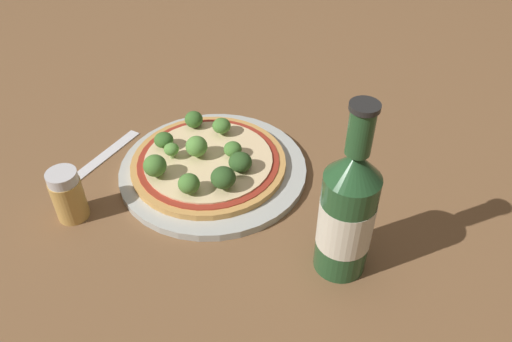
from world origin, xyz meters
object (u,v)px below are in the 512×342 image
object	(u,v)px
fork	(100,159)
beer_bottle	(347,213)
pizza	(210,161)
pepper_shaker	(68,195)

from	to	relation	value
fork	beer_bottle	bearing A→B (deg)	-90.52
pizza	beer_bottle	distance (m)	0.27
pizza	beer_bottle	size ratio (longest dim) A/B	0.98
beer_bottle	fork	xyz separation A→B (m)	(-0.40, 0.11, -0.09)
pizza	fork	distance (m)	0.18
pizza	beer_bottle	xyz separation A→B (m)	(0.22, -0.13, 0.07)
beer_bottle	pepper_shaker	xyz separation A→B (m)	(-0.37, -0.01, -0.05)
pepper_shaker	fork	distance (m)	0.13
pepper_shaker	beer_bottle	bearing A→B (deg)	2.08
pizza	fork	size ratio (longest dim) A/B	1.39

